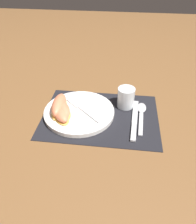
# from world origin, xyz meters

# --- Properties ---
(ground_plane) EXTENTS (3.00, 3.00, 0.00)m
(ground_plane) POSITION_xyz_m (0.00, 0.00, 0.00)
(ground_plane) COLOR brown
(placemat) EXTENTS (0.42, 0.30, 0.00)m
(placemat) POSITION_xyz_m (0.00, 0.00, 0.00)
(placemat) COLOR black
(placemat) RESTS_ON ground_plane
(plate) EXTENTS (0.26, 0.26, 0.02)m
(plate) POSITION_xyz_m (-0.08, -0.00, 0.01)
(plate) COLOR white
(plate) RESTS_ON placemat
(juice_glass) EXTENTS (0.06, 0.06, 0.08)m
(juice_glass) POSITION_xyz_m (0.09, 0.07, 0.04)
(juice_glass) COLOR silver
(juice_glass) RESTS_ON placemat
(knife) EXTENTS (0.03, 0.22, 0.01)m
(knife) POSITION_xyz_m (0.12, -0.02, 0.01)
(knife) COLOR silver
(knife) RESTS_ON placemat
(spoon) EXTENTS (0.04, 0.18, 0.01)m
(spoon) POSITION_xyz_m (0.15, 0.03, 0.01)
(spoon) COLOR silver
(spoon) RESTS_ON placemat
(fork) EXTENTS (0.15, 0.14, 0.00)m
(fork) POSITION_xyz_m (-0.07, 0.01, 0.02)
(fork) COLOR silver
(fork) RESTS_ON plate
(citrus_wedge_0) EXTENTS (0.06, 0.13, 0.05)m
(citrus_wedge_0) POSITION_xyz_m (-0.15, -0.01, 0.04)
(citrus_wedge_0) COLOR #F7C656
(citrus_wedge_0) RESTS_ON plate
(citrus_wedge_1) EXTENTS (0.09, 0.11, 0.04)m
(citrus_wedge_1) POSITION_xyz_m (-0.13, -0.02, 0.04)
(citrus_wedge_1) COLOR #F7C656
(citrus_wedge_1) RESTS_ON plate
(citrus_wedge_2) EXTENTS (0.09, 0.11, 0.03)m
(citrus_wedge_2) POSITION_xyz_m (-0.13, -0.05, 0.03)
(citrus_wedge_2) COLOR #F7C656
(citrus_wedge_2) RESTS_ON plate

